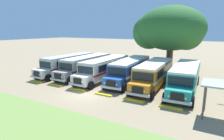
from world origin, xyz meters
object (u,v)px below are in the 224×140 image
object	(u,v)px
parked_bus_slot_5	(185,76)
parked_bus_slot_1	(86,65)
parked_bus_slot_2	(105,68)
parked_bus_slot_0	(68,63)
broad_shade_tree	(170,30)
parked_bus_slot_3	(130,69)
parked_bus_slot_4	(154,73)

from	to	relation	value
parked_bus_slot_5	parked_bus_slot_1	bearing A→B (deg)	-93.95
parked_bus_slot_1	parked_bus_slot_2	xyz separation A→B (m)	(3.49, -0.50, 0.00)
parked_bus_slot_0	parked_bus_slot_5	bearing A→B (deg)	92.83
parked_bus_slot_1	broad_shade_tree	distance (m)	14.20
parked_bus_slot_1	parked_bus_slot_3	distance (m)	6.86
broad_shade_tree	parked_bus_slot_4	bearing A→B (deg)	-87.59
parked_bus_slot_0	broad_shade_tree	distance (m)	16.75
parked_bus_slot_0	broad_shade_tree	xyz separation A→B (m)	(13.00, 9.26, 5.08)
parked_bus_slot_3	broad_shade_tree	bearing A→B (deg)	156.90
parked_bus_slot_0	parked_bus_slot_1	world-z (taller)	same
parked_bus_slot_3	parked_bus_slot_4	bearing A→B (deg)	75.80
parked_bus_slot_1	parked_bus_slot_2	distance (m)	3.53
parked_bus_slot_4	parked_bus_slot_5	world-z (taller)	same
parked_bus_slot_4	parked_bus_slot_5	bearing A→B (deg)	86.74
parked_bus_slot_2	parked_bus_slot_0	bearing A→B (deg)	-90.59
parked_bus_slot_0	parked_bus_slot_4	size ratio (longest dim) A/B	1.00
parked_bus_slot_3	parked_bus_slot_5	distance (m)	7.02
parked_bus_slot_0	parked_bus_slot_2	bearing A→B (deg)	91.60
parked_bus_slot_2	broad_shade_tree	world-z (taller)	broad_shade_tree
parked_bus_slot_2	parked_bus_slot_5	bearing A→B (deg)	91.42
parked_bus_slot_1	parked_bus_slot_3	size ratio (longest dim) A/B	0.99
parked_bus_slot_4	broad_shade_tree	xyz separation A→B (m)	(-0.38, 9.12, 5.08)
parked_bus_slot_1	parked_bus_slot_5	world-z (taller)	same
parked_bus_slot_0	broad_shade_tree	world-z (taller)	broad_shade_tree
parked_bus_slot_1	parked_bus_slot_4	distance (m)	10.24
parked_bus_slot_2	parked_bus_slot_1	bearing A→B (deg)	-97.85
parked_bus_slot_0	parked_bus_slot_5	distance (m)	16.98
parked_bus_slot_1	parked_bus_slot_4	size ratio (longest dim) A/B	1.00
parked_bus_slot_1	parked_bus_slot_3	xyz separation A→B (m)	(6.85, 0.39, 0.00)
parked_bus_slot_1	parked_bus_slot_5	xyz separation A→B (m)	(13.83, -0.30, 0.00)
parked_bus_slot_3	broad_shade_tree	distance (m)	10.33
parked_bus_slot_4	broad_shade_tree	world-z (taller)	broad_shade_tree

